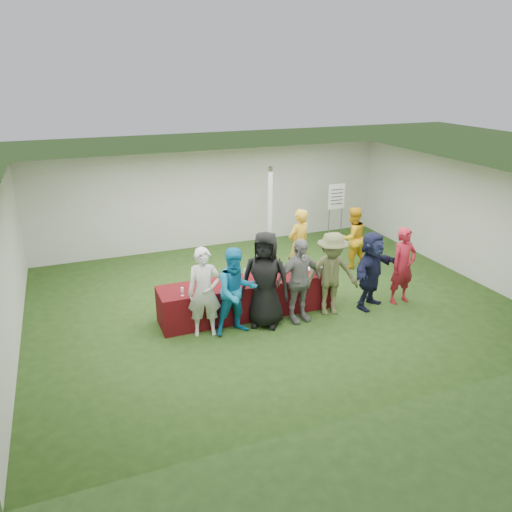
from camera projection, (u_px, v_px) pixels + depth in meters
name	position (u px, v px, depth m)	size (l,w,h in m)	color
ground	(270.00, 301.00, 10.90)	(60.00, 60.00, 0.00)	#284719
tent	(270.00, 224.00, 11.64)	(10.00, 10.00, 10.00)	white
serving_table	(247.00, 297.00, 10.22)	(3.60, 0.80, 0.75)	maroon
wine_bottles	(276.00, 268.00, 10.40)	(0.87, 0.17, 0.32)	black
wine_glasses	(237.00, 282.00, 9.73)	(2.80, 0.13, 0.16)	silver
water_bottle	(245.00, 274.00, 10.11)	(0.07, 0.07, 0.23)	silver
bar_towel	(313.00, 268.00, 10.64)	(0.25, 0.18, 0.03)	white
dump_bucket	(321.00, 269.00, 10.39)	(0.26, 0.26, 0.18)	slate
wine_list_sign	(336.00, 201.00, 13.80)	(0.50, 0.03, 1.80)	slate
staff_pourer	(299.00, 245.00, 11.73)	(0.64, 0.42, 1.75)	gold
staff_back	(352.00, 238.00, 12.51)	(0.76, 0.59, 1.57)	yellow
customer_0	(204.00, 292.00, 9.26)	(0.63, 0.42, 1.74)	silver
customer_1	(236.00, 292.00, 9.32)	(0.83, 0.65, 1.72)	#1278AF
customer_2	(265.00, 280.00, 9.58)	(0.94, 0.61, 1.93)	black
customer_3	(299.00, 281.00, 9.78)	(1.01, 0.42, 1.73)	gray
customer_4	(331.00, 274.00, 10.07)	(1.13, 0.65, 1.75)	brown
customer_5	(371.00, 270.00, 10.38)	(1.54, 0.49, 1.66)	#171B39
customer_6	(403.00, 266.00, 10.59)	(0.61, 0.40, 1.68)	maroon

